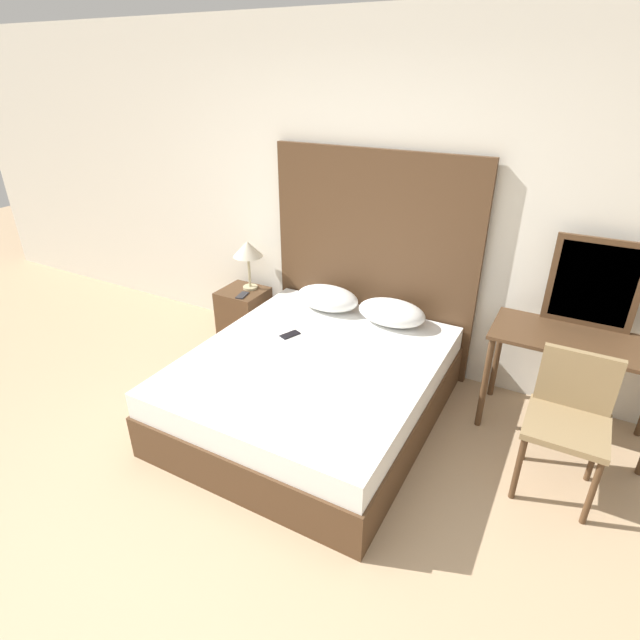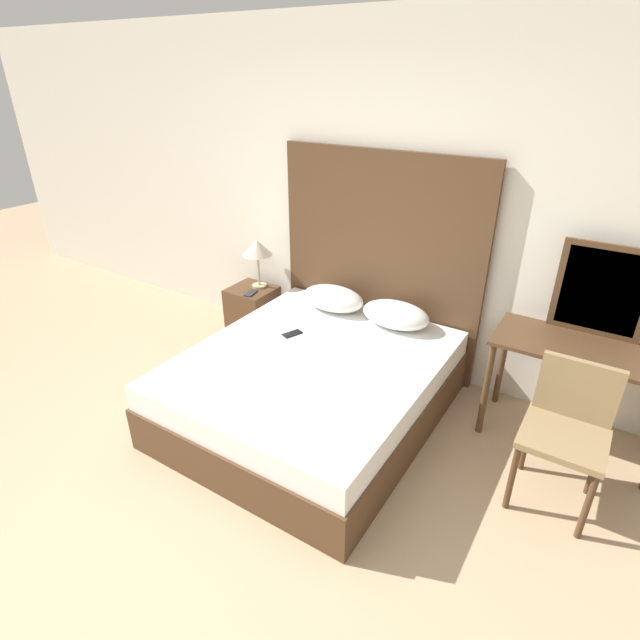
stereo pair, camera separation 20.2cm
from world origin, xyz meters
name	(u,v)px [view 2 (the right image)]	position (x,y,z in m)	size (l,w,h in m)	color
ground_plane	(170,551)	(0.00, 0.00, 0.00)	(16.00, 16.00, 0.00)	tan
wall_back	(386,204)	(0.00, 2.45, 1.35)	(10.00, 0.06, 2.70)	silver
bed	(313,387)	(0.00, 1.39, 0.25)	(1.66, 1.93, 0.50)	#4C331E
headboard	(379,263)	(0.00, 2.38, 0.89)	(1.74, 0.05, 1.77)	#4C331E
pillow_left	(333,298)	(-0.28, 2.14, 0.60)	(0.54, 0.34, 0.19)	white
pillow_right	(396,315)	(0.29, 2.14, 0.60)	(0.54, 0.34, 0.19)	white
phone_on_bed	(292,334)	(-0.31, 1.59, 0.51)	(0.12, 0.17, 0.01)	black
nightstand	(253,311)	(-1.18, 2.15, 0.23)	(0.40, 0.38, 0.47)	#4C331E
table_lamp	(257,249)	(-1.14, 2.23, 0.84)	(0.27, 0.27, 0.45)	tan
phone_on_nightstand	(251,293)	(-1.11, 2.06, 0.47)	(0.10, 0.16, 0.01)	#232328
vanity_desk	(581,364)	(1.61, 2.08, 0.62)	(1.09, 0.51, 0.74)	#4C331E
vanity_mirror	(602,291)	(1.61, 2.31, 1.05)	(0.56, 0.03, 0.61)	#4C331E
chair	(568,424)	(1.63, 1.54, 0.52)	(0.45, 0.44, 0.87)	olive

